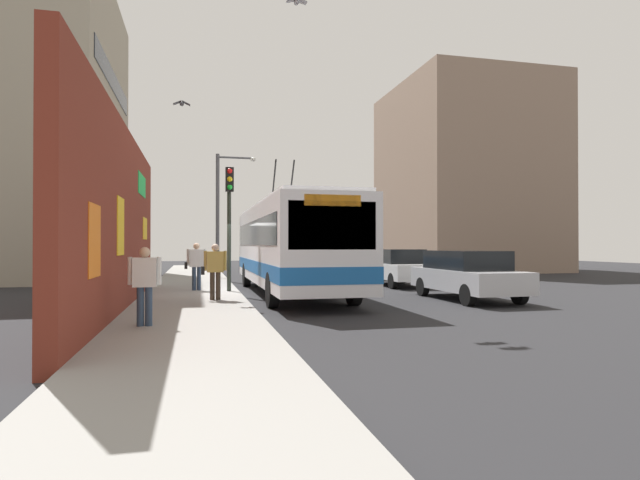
% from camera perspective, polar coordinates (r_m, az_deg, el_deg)
% --- Properties ---
extents(ground_plane, '(80.00, 80.00, 0.00)m').
position_cam_1_polar(ground_plane, '(18.37, -8.97, -6.06)').
color(ground_plane, '#232326').
extents(sidewalk_slab, '(48.00, 3.20, 0.15)m').
position_cam_1_polar(sidewalk_slab, '(18.31, -14.00, -5.83)').
color(sidewalk_slab, gray).
rests_on(sidewalk_slab, ground_plane).
extents(graffiti_wall, '(13.71, 0.32, 4.80)m').
position_cam_1_polar(graffiti_wall, '(14.23, -21.17, 2.04)').
color(graffiti_wall, maroon).
rests_on(graffiti_wall, ground_plane).
extents(building_far_left, '(12.94, 6.51, 15.88)m').
position_cam_1_polar(building_far_left, '(31.80, -27.86, 10.71)').
color(building_far_left, '#9E937F').
rests_on(building_far_left, ground_plane).
extents(building_far_right, '(10.96, 9.68, 12.93)m').
position_cam_1_polar(building_far_right, '(38.02, 15.73, 6.57)').
color(building_far_right, gray).
rests_on(building_far_right, ground_plane).
extents(city_bus, '(11.82, 2.67, 5.02)m').
position_cam_1_polar(city_bus, '(18.37, -3.32, -0.44)').
color(city_bus, silver).
rests_on(city_bus, ground_plane).
extents(parked_car_silver, '(4.61, 1.91, 1.58)m').
position_cam_1_polar(parked_car_silver, '(17.20, 15.98, -3.63)').
color(parked_car_silver, '#B7B7BC').
rests_on(parked_car_silver, ground_plane).
extents(parked_car_white, '(4.32, 1.79, 1.58)m').
position_cam_1_polar(parked_car_white, '(22.47, 8.60, -2.92)').
color(parked_car_white, white).
rests_on(parked_car_white, ground_plane).
extents(parked_car_champagne, '(4.72, 1.88, 1.58)m').
position_cam_1_polar(parked_car_champagne, '(27.70, 4.25, -2.47)').
color(parked_car_champagne, '#C6B793').
rests_on(parked_car_champagne, ground_plane).
extents(pedestrian_near_wall, '(0.22, 0.64, 1.57)m').
position_cam_1_polar(pedestrian_near_wall, '(10.84, -18.89, -4.23)').
color(pedestrian_near_wall, '#2D3F59').
rests_on(pedestrian_near_wall, sidewalk_slab).
extents(pedestrian_midblock, '(0.23, 0.75, 1.68)m').
position_cam_1_polar(pedestrian_midblock, '(18.81, -13.58, -2.44)').
color(pedestrian_midblock, '#2D3F59').
rests_on(pedestrian_midblock, sidewalk_slab).
extents(pedestrian_at_curb, '(0.22, 0.74, 1.65)m').
position_cam_1_polar(pedestrian_at_curb, '(15.42, -11.58, -2.97)').
color(pedestrian_at_curb, '#3F3326').
rests_on(pedestrian_at_curb, sidewalk_slab).
extents(traffic_light, '(0.49, 0.28, 4.34)m').
position_cam_1_polar(traffic_light, '(18.20, -10.03, 3.54)').
color(traffic_light, '#2D382D').
rests_on(traffic_light, sidewalk_slab).
extents(street_lamp, '(0.44, 1.97, 6.11)m').
position_cam_1_polar(street_lamp, '(25.88, -10.76, 3.77)').
color(street_lamp, '#4C4C51').
rests_on(street_lamp, sidewalk_slab).
extents(flying_pigeons, '(4.00, 3.66, 3.15)m').
position_cam_1_polar(flying_pigeons, '(16.25, -7.57, 22.17)').
color(flying_pigeons, '#47474C').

